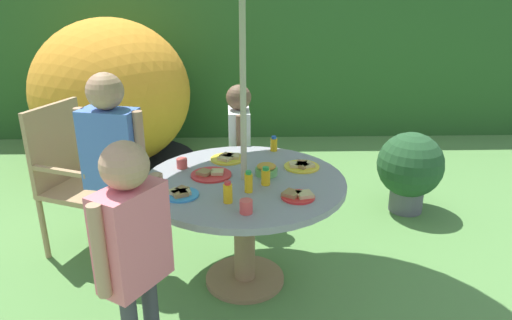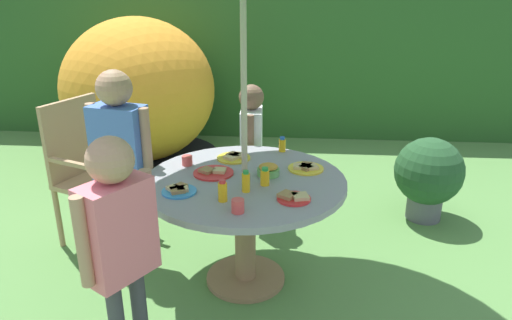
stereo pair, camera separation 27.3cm
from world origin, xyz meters
TOP-DOWN VIEW (x-y plane):
  - ground_plane at (0.00, 0.00)m, footprint 10.00×10.00m
  - hedge_backdrop at (0.00, 3.41)m, footprint 9.00×0.70m
  - garden_table at (0.00, 0.00)m, footprint 1.23×1.23m
  - wooden_chair at (-1.21, 0.49)m, footprint 0.61×0.64m
  - dome_tent at (-1.37, 2.23)m, footprint 1.99×1.99m
  - potted_plant at (1.39, 0.98)m, footprint 0.55×0.55m
  - child_in_white_shirt at (-0.03, 0.85)m, footprint 0.19×0.39m
  - child_in_blue_shirt at (-0.83, 0.20)m, footprint 0.44×0.27m
  - child_in_pink_shirt at (-0.49, -0.79)m, footprint 0.32×0.37m
  - snack_bowl at (0.14, 0.07)m, footprint 0.14×0.14m
  - plate_far_right at (0.37, 0.18)m, footprint 0.23×0.23m
  - plate_center_front at (-0.20, 0.06)m, footprint 0.25×0.25m
  - plate_mid_right at (-0.35, -0.22)m, footprint 0.20×0.20m
  - plate_near_right at (0.30, -0.27)m, footprint 0.19×0.19m
  - plate_back_edge at (-0.11, 0.34)m, footprint 0.23×0.23m
  - juice_bottle_near_left at (-0.09, -0.32)m, footprint 0.05×0.05m
  - juice_bottle_far_left at (0.03, -0.18)m, footprint 0.05×0.05m
  - juice_bottle_center_back at (0.13, -0.08)m, footprint 0.05×0.05m
  - juice_bottle_mid_left at (0.21, 0.51)m, footprint 0.05×0.05m
  - cup_near at (-0.40, 0.20)m, footprint 0.07×0.07m
  - cup_far at (0.01, -0.44)m, footprint 0.07×0.07m

SIDE VIEW (x-z plane):
  - ground_plane at x=0.00m, z-range -0.02..0.00m
  - potted_plant at x=1.39m, z-range 0.05..0.74m
  - garden_table at x=0.00m, z-range 0.22..0.94m
  - wooden_chair at x=-1.21m, z-range 0.06..1.12m
  - child_in_white_shirt at x=-0.03m, z-range 0.16..1.28m
  - plate_center_front at x=-0.20m, z-range 0.72..0.75m
  - plate_back_edge at x=-0.11m, z-range 0.72..0.75m
  - plate_near_right at x=0.30m, z-range 0.72..0.75m
  - plate_far_right at x=0.37m, z-range 0.72..0.75m
  - plate_mid_right at x=-0.35m, z-range 0.72..0.75m
  - cup_near at x=-0.40m, z-range 0.72..0.79m
  - dome_tent at x=-1.37m, z-range -0.01..1.52m
  - snack_bowl at x=0.14m, z-range 0.72..0.79m
  - cup_far at x=0.01m, z-range 0.72..0.80m
  - juice_bottle_mid_left at x=0.21m, z-range 0.72..0.83m
  - juice_bottle_center_back at x=0.13m, z-range 0.72..0.83m
  - juice_bottle_near_left at x=-0.09m, z-range 0.72..0.84m
  - juice_bottle_far_left at x=0.03m, z-range 0.72..0.85m
  - child_in_pink_shirt at x=-0.49m, z-range 0.17..1.40m
  - child_in_blue_shirt at x=-0.83m, z-range 0.19..1.52m
  - hedge_backdrop at x=0.00m, z-range 0.00..1.71m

